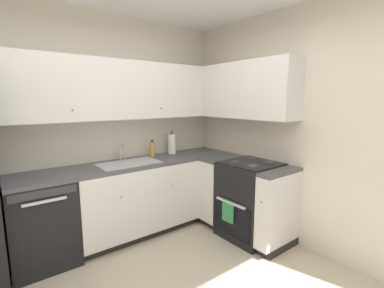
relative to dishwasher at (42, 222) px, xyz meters
name	(u,v)px	position (x,y,z in m)	size (l,w,h in m)	color
wall_back	(87,128)	(0.59, 0.33, 0.89)	(3.67, 0.05, 2.65)	beige
wall_right	(316,131)	(2.41, -1.50, 0.89)	(0.05, 3.69, 2.65)	beige
dishwasher	(42,222)	(0.00, 0.00, 0.00)	(0.60, 0.63, 0.87)	black
lower_cabinets_back	(137,199)	(1.04, 0.00, 0.00)	(1.48, 0.62, 0.87)	silver
countertop_back	(135,163)	(1.04, 0.00, 0.45)	(2.68, 0.60, 0.04)	#4C4C51
lower_cabinets_right	(241,198)	(2.08, -0.77, 0.00)	(0.62, 1.10, 0.87)	silver
countertop_right	(242,163)	(2.08, -0.77, 0.45)	(0.60, 1.10, 0.03)	#4C4C51
oven_range	(250,199)	(2.10, -0.91, 0.02)	(0.68, 0.62, 1.06)	black
upper_cabinets_back	(115,90)	(0.88, 0.14, 1.32)	(2.36, 0.34, 0.67)	silver
upper_cabinets_right	(237,91)	(2.22, -0.52, 1.32)	(0.32, 1.65, 0.67)	silver
sink	(129,167)	(0.95, -0.03, 0.43)	(0.71, 0.40, 0.10)	#B7B7BC
faucet	(122,150)	(0.95, 0.18, 0.60)	(0.07, 0.16, 0.21)	silver
soap_bottle	(152,149)	(1.38, 0.18, 0.57)	(0.06, 0.06, 0.22)	gold
paper_towel_roll	(172,144)	(1.68, 0.16, 0.61)	(0.11, 0.11, 0.33)	white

